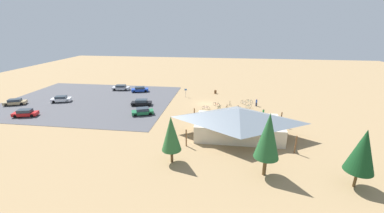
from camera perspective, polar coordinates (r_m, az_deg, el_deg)
ground at (r=55.09m, az=3.31°, el=0.59°), size 160.00×160.00×0.00m
parking_lot_asphalt at (r=62.41m, az=-23.00°, el=1.31°), size 38.59×30.79×0.05m
bike_pavilion at (r=39.45m, az=10.93°, el=-3.32°), size 15.84×9.85×4.69m
trash_bin at (r=63.60m, az=5.56°, el=3.47°), size 0.60×0.60×0.90m
lot_sign at (r=59.98m, az=-1.51°, el=3.56°), size 0.56×0.08×2.20m
pine_far_west at (r=31.70m, az=35.41°, el=-8.55°), size 3.01×3.01×7.02m
pine_east at (r=30.84m, az=-4.95°, el=-6.43°), size 2.55×2.55×6.45m
pine_center at (r=29.05m, az=17.57°, el=-6.67°), size 2.93×2.93×7.99m
bicycle_blue_front_row at (r=52.43m, az=10.97°, el=-0.26°), size 0.49×1.69×0.84m
bicycle_teal_near_sign at (r=53.64m, az=13.29°, el=0.03°), size 1.33×1.20×0.88m
bicycle_green_by_bin at (r=51.81m, az=6.42°, el=-0.26°), size 0.75×1.67×0.84m
bicycle_black_trailside at (r=50.38m, az=12.64°, el=-1.19°), size 1.46×0.85×0.80m
bicycle_purple_lone_west at (r=51.61m, az=3.30°, el=-0.26°), size 1.75×0.48×0.81m
bicycle_white_edge_south at (r=55.97m, az=12.07°, el=0.91°), size 1.10×1.38×0.85m
bicycle_yellow_yard_front at (r=54.98m, az=8.96°, el=0.74°), size 0.48×1.62×0.76m
bicycle_orange_yard_left at (r=52.32m, az=8.25°, el=-0.14°), size 0.59×1.71×0.85m
bicycle_silver_mid_cluster at (r=49.91m, az=8.12°, el=-1.08°), size 1.76×0.60×0.82m
bicycle_red_yard_center at (r=53.69m, az=5.80°, el=0.48°), size 1.53×1.01×0.92m
bicycle_blue_yard_right at (r=48.21m, az=7.12°, el=-1.80°), size 1.38×0.93×0.79m
bicycle_teal_lone_east at (r=57.33m, az=13.40°, el=1.22°), size 1.61×0.67×0.86m
car_white_end_stall at (r=63.95m, az=-28.58°, el=1.57°), size 4.56×3.01×1.41m
car_green_inner_stall at (r=49.21m, az=-11.63°, el=-1.13°), size 4.63×3.35×1.41m
car_tan_aisle_side at (r=67.24m, az=-36.39°, el=0.88°), size 4.77×3.36×1.34m
car_black_by_curb at (r=54.95m, az=-11.88°, el=0.96°), size 4.72×2.56×1.36m
car_silver_front_row at (r=69.28m, az=-16.50°, el=4.33°), size 4.78×2.37×1.45m
car_blue_near_entry at (r=66.21m, az=-12.24°, el=4.01°), size 4.74×2.98×1.40m
car_red_back_corner at (r=57.58m, az=-34.79°, el=-1.27°), size 4.73×2.80×1.43m
visitor_crossing_yard at (r=55.23m, az=15.02°, el=0.97°), size 0.36×0.36×1.68m
visitor_by_pavilion at (r=49.40m, az=16.53°, el=-1.34°), size 0.37×0.36×1.61m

